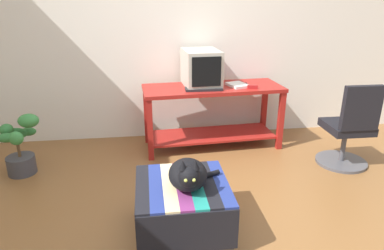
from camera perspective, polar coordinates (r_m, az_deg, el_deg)
ground_plane at (r=2.73m, az=1.41°, el=-17.30°), size 14.00×14.00×0.00m
back_wall at (r=4.21m, az=-2.93°, el=15.38°), size 8.00×0.10×2.60m
desk at (r=3.98m, az=3.37°, el=3.15°), size 1.59×0.67×0.72m
tv_monitor at (r=3.92m, az=1.51°, el=9.26°), size 0.41×0.54×0.40m
keyboard at (r=3.77m, az=1.94°, el=5.94°), size 0.40×0.16×0.02m
book at (r=3.96m, az=7.48°, el=6.52°), size 0.25×0.29×0.03m
ottoman_with_blanket at (r=2.65m, az=-1.56°, el=-13.37°), size 0.67×0.69×0.40m
cat at (r=2.45m, az=-0.61°, el=-8.11°), size 0.41×0.40×0.27m
potted_plant at (r=3.80m, az=-26.36°, el=-3.39°), size 0.37×0.36×0.61m
office_chair at (r=3.86m, az=24.38°, el=-0.91°), size 0.52×0.52×0.89m
stapler at (r=3.88m, az=9.88°, el=6.19°), size 0.11×0.05×0.04m
pen at (r=4.09m, az=8.98°, el=6.74°), size 0.02×0.14×0.01m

